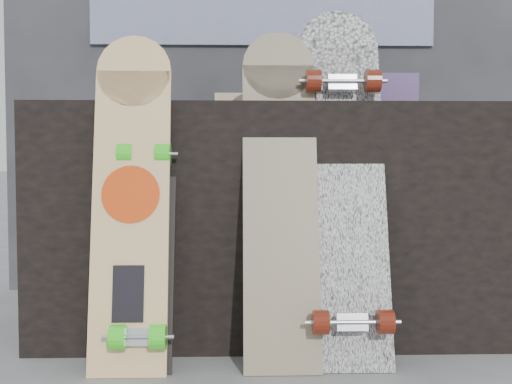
{
  "coord_description": "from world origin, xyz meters",
  "views": [
    {
      "loc": [
        -0.12,
        -1.78,
        0.62
      ],
      "look_at": [
        -0.06,
        0.2,
        0.52
      ],
      "focal_mm": 45.0,
      "sensor_mm": 36.0,
      "label": 1
    }
  ],
  "objects_px": {
    "longboard_celtic": "(280,183)",
    "skateboard_dark": "(144,228)",
    "vendor_table": "(271,220)",
    "longboard_cascadia": "(344,173)",
    "longboard_geisha": "(131,190)"
  },
  "relations": [
    {
      "from": "longboard_celtic",
      "to": "longboard_cascadia",
      "type": "relative_size",
      "value": 0.93
    },
    {
      "from": "longboard_celtic",
      "to": "skateboard_dark",
      "type": "xyz_separation_m",
      "value": [
        -0.41,
        -0.03,
        -0.13
      ]
    },
    {
      "from": "vendor_table",
      "to": "skateboard_dark",
      "type": "distance_m",
      "value": 0.54
    },
    {
      "from": "longboard_geisha",
      "to": "longboard_cascadia",
      "type": "distance_m",
      "value": 0.65
    },
    {
      "from": "longboard_celtic",
      "to": "skateboard_dark",
      "type": "distance_m",
      "value": 0.43
    },
    {
      "from": "longboard_geisha",
      "to": "longboard_celtic",
      "type": "distance_m",
      "value": 0.45
    },
    {
      "from": "vendor_table",
      "to": "skateboard_dark",
      "type": "xyz_separation_m",
      "value": [
        -0.4,
        -0.36,
        0.01
      ]
    },
    {
      "from": "longboard_celtic",
      "to": "skateboard_dark",
      "type": "relative_size",
      "value": 1.27
    },
    {
      "from": "skateboard_dark",
      "to": "vendor_table",
      "type": "bearing_deg",
      "value": 41.82
    },
    {
      "from": "vendor_table",
      "to": "longboard_celtic",
      "type": "relative_size",
      "value": 1.56
    },
    {
      "from": "longboard_cascadia",
      "to": "skateboard_dark",
      "type": "bearing_deg",
      "value": -175.5
    },
    {
      "from": "longboard_cascadia",
      "to": "vendor_table",
      "type": "bearing_deg",
      "value": 123.93
    },
    {
      "from": "longboard_celtic",
      "to": "vendor_table",
      "type": "bearing_deg",
      "value": 91.79
    },
    {
      "from": "vendor_table",
      "to": "skateboard_dark",
      "type": "height_order",
      "value": "skateboard_dark"
    },
    {
      "from": "vendor_table",
      "to": "skateboard_dark",
      "type": "relative_size",
      "value": 1.98
    }
  ]
}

